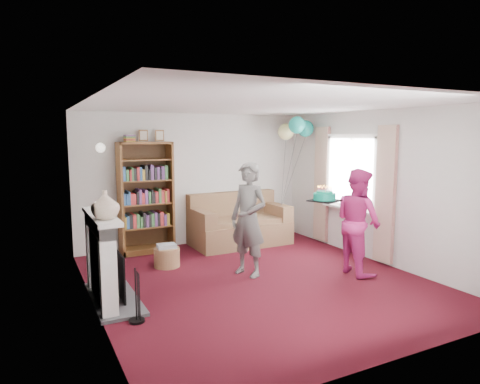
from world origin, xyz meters
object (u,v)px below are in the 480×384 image
person_magenta (358,221)px  birthday_cake (324,197)px  sofa (238,225)px  person_striped (249,219)px  bookcase (145,199)px

person_magenta → birthday_cake: (-0.52, 0.16, 0.39)m
sofa → person_magenta: size_ratio=1.15×
person_striped → person_magenta: person_striped is taller
person_striped → person_magenta: (1.52, -0.66, -0.05)m
person_striped → birthday_cake: (1.00, -0.50, 0.34)m
bookcase → sofa: bearing=-7.4°
person_striped → person_magenta: size_ratio=1.06×
bookcase → sofa: 1.86m
sofa → birthday_cake: (0.28, -2.27, 0.83)m
person_striped → birthday_cake: 1.17m
bookcase → person_striped: size_ratio=1.28×
bookcase → sofa: bookcase is taller
birthday_cake → bookcase: bearing=129.0°
bookcase → birthday_cake: (2.03, -2.50, 0.22)m
person_striped → person_magenta: bearing=43.4°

